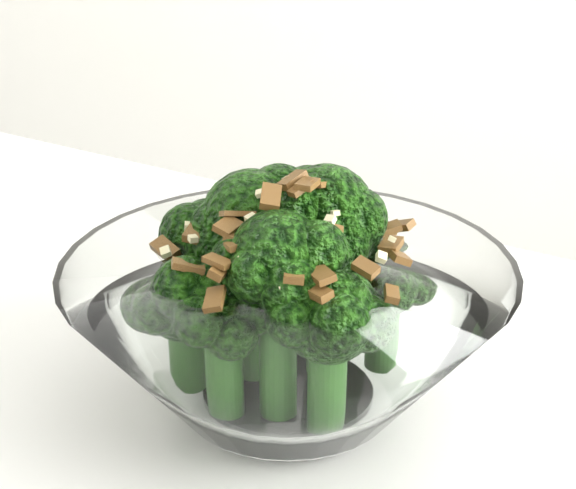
# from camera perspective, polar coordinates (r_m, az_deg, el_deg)

# --- Properties ---
(broccoli_dish) EXTENTS (0.24, 0.24, 0.14)m
(broccoli_dish) POSITION_cam_1_polar(r_m,az_deg,el_deg) (0.47, -0.13, -4.88)
(broccoli_dish) COLOR white
(broccoli_dish) RESTS_ON table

